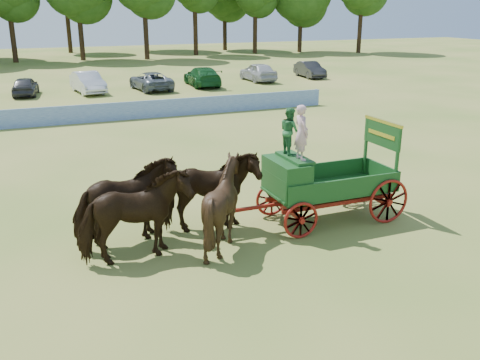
# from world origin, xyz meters

# --- Properties ---
(ground) EXTENTS (160.00, 160.00, 0.00)m
(ground) POSITION_xyz_m (0.00, 0.00, 0.00)
(ground) COLOR olive
(ground) RESTS_ON ground
(horse_lead_left) EXTENTS (2.95, 1.54, 2.41)m
(horse_lead_left) POSITION_xyz_m (-4.16, -0.32, 1.20)
(horse_lead_left) COLOR black
(horse_lead_left) RESTS_ON ground
(horse_lead_right) EXTENTS (3.07, 1.90, 2.41)m
(horse_lead_right) POSITION_xyz_m (-4.16, 0.78, 1.20)
(horse_lead_right) COLOR black
(horse_lead_right) RESTS_ON ground
(horse_wheel_left) EXTENTS (2.54, 2.35, 2.41)m
(horse_wheel_left) POSITION_xyz_m (-1.76, -0.32, 1.21)
(horse_wheel_left) COLOR black
(horse_wheel_left) RESTS_ON ground
(horse_wheel_right) EXTENTS (3.02, 1.72, 2.41)m
(horse_wheel_right) POSITION_xyz_m (-1.76, 0.78, 1.20)
(horse_wheel_right) COLOR black
(horse_wheel_right) RESTS_ON ground
(farm_dray) EXTENTS (6.00, 2.00, 3.73)m
(farm_dray) POSITION_xyz_m (1.22, 0.24, 1.57)
(farm_dray) COLOR #9B1F0F
(farm_dray) RESTS_ON ground
(sponsor_banner) EXTENTS (26.00, 0.08, 1.05)m
(sponsor_banner) POSITION_xyz_m (-1.00, 18.00, 0.53)
(sponsor_banner) COLOR #1C4798
(sponsor_banner) RESTS_ON ground
(parked_cars) EXTENTS (46.83, 7.41, 1.63)m
(parked_cars) POSITION_xyz_m (-3.25, 30.11, 0.75)
(parked_cars) COLOR silver
(parked_cars) RESTS_ON ground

